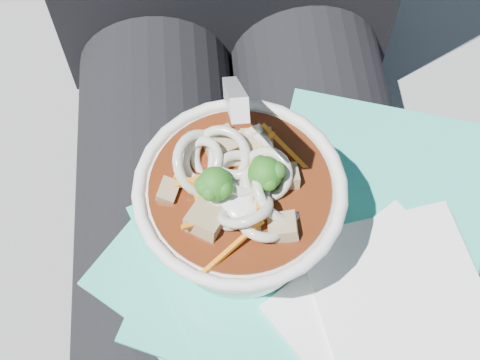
{
  "coord_description": "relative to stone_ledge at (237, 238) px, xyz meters",
  "views": [
    {
      "loc": [
        -0.03,
        -0.22,
        1.08
      ],
      "look_at": [
        -0.01,
        -0.01,
        0.69
      ],
      "focal_mm": 50.0,
      "sensor_mm": 36.0,
      "label": 1
    }
  ],
  "objects": [
    {
      "name": "plastic_bag",
      "position": [
        0.03,
        -0.19,
        0.38
      ],
      "size": [
        0.35,
        0.3,
        0.02
      ],
      "color": "#2FC4AA",
      "rests_on": "lap"
    },
    {
      "name": "person_body",
      "position": [
        -0.0,
        -0.06,
        0.32
      ],
      "size": [
        0.34,
        0.94,
        0.98
      ],
      "color": "black",
      "rests_on": "ground"
    },
    {
      "name": "stone_ledge",
      "position": [
        0.0,
        0.0,
        0.0
      ],
      "size": [
        1.02,
        0.55,
        0.43
      ],
      "primitive_type": "cube",
      "rotation": [
        0.0,
        0.0,
        -0.05
      ],
      "color": "slate",
      "rests_on": "ground"
    },
    {
      "name": "udon_bowl",
      "position": [
        -0.01,
        -0.16,
        0.44
      ],
      "size": [
        0.18,
        0.18,
        0.19
      ],
      "color": "white",
      "rests_on": "plastic_bag"
    },
    {
      "name": "napkins",
      "position": [
        0.1,
        -0.23,
        0.39
      ],
      "size": [
        0.19,
        0.19,
        0.01
      ],
      "color": "white",
      "rests_on": "plastic_bag"
    },
    {
      "name": "lap",
      "position": [
        0.0,
        -0.15,
        0.29
      ],
      "size": [
        0.32,
        0.48,
        0.16
      ],
      "color": "black",
      "rests_on": "stone_ledge"
    }
  ]
}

